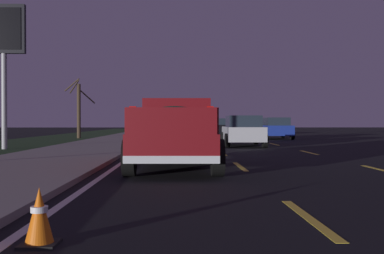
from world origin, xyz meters
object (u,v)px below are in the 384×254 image
(sedan_silver, at_px, (243,131))
(sedan_black, at_px, (220,127))
(pickup_truck, at_px, (176,131))
(gas_price_sign, at_px, (4,41))
(traffic_cone_near, at_px, (39,217))
(bare_tree_far, at_px, (79,108))
(sedan_blue, at_px, (275,128))

(sedan_silver, bearing_deg, sedan_black, -1.23)
(pickup_truck, height_order, gas_price_sign, gas_price_sign)
(sedan_silver, xyz_separation_m, traffic_cone_near, (-18.19, 4.57, -0.50))
(sedan_silver, bearing_deg, gas_price_sign, 102.25)
(sedan_black, height_order, gas_price_sign, gas_price_sign)
(pickup_truck, relative_size, traffic_cone_near, 9.44)
(sedan_silver, xyz_separation_m, bare_tree_far, (11.23, 10.86, 1.46))
(sedan_black, xyz_separation_m, traffic_cone_near, (-35.51, 4.94, -0.50))
(pickup_truck, height_order, sedan_black, pickup_truck)
(pickup_truck, bearing_deg, sedan_blue, -19.03)
(sedan_blue, bearing_deg, gas_price_sign, 128.79)
(gas_price_sign, relative_size, bare_tree_far, 1.43)
(traffic_cone_near, bearing_deg, pickup_truck, -9.80)
(sedan_silver, relative_size, gas_price_sign, 0.68)
(sedan_silver, height_order, bare_tree_far, bare_tree_far)
(bare_tree_far, relative_size, traffic_cone_near, 7.84)
(sedan_black, bearing_deg, sedan_blue, -157.09)
(pickup_truck, relative_size, sedan_black, 1.23)
(sedan_silver, bearing_deg, pickup_truck, 163.02)
(sedan_black, xyz_separation_m, sedan_silver, (-17.32, 0.37, 0.00))
(bare_tree_far, bearing_deg, sedan_silver, -135.98)
(sedan_silver, distance_m, gas_price_sign, 12.06)
(sedan_black, relative_size, gas_price_sign, 0.68)
(gas_price_sign, bearing_deg, pickup_truck, -136.78)
(gas_price_sign, bearing_deg, bare_tree_far, -0.98)
(pickup_truck, xyz_separation_m, gas_price_sign, (8.32, 7.81, 3.88))
(sedan_blue, relative_size, traffic_cone_near, 7.61)
(sedan_black, relative_size, sedan_blue, 1.01)
(pickup_truck, height_order, bare_tree_far, bare_tree_far)
(sedan_blue, relative_size, gas_price_sign, 0.68)
(sedan_blue, distance_m, traffic_cone_near, 28.87)
(pickup_truck, xyz_separation_m, bare_tree_far, (21.96, 7.58, 1.26))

